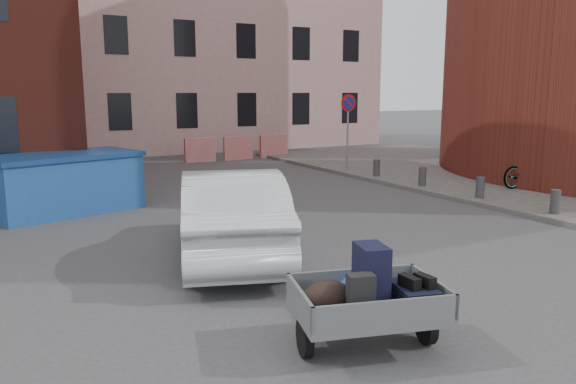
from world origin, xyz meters
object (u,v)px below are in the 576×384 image
trailer (367,298)px  silver_car (231,213)px  dumpster (65,183)px  bicycle (530,170)px

trailer → silver_car: silver_car is taller
dumpster → silver_car: size_ratio=0.80×
dumpster → bicycle: (12.17, -3.41, -0.09)m
dumpster → silver_car: silver_car is taller
trailer → bicycle: (10.24, 5.97, 0.02)m
trailer → bicycle: 11.85m
bicycle → silver_car: bearing=107.2°
trailer → silver_car: (0.12, 4.12, 0.17)m
silver_car → dumpster: bearing=-49.7°
bicycle → dumpster: bearing=81.2°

